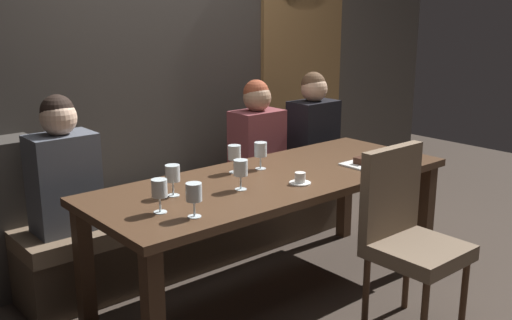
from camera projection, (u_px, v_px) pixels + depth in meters
name	position (u px, v px, depth m)	size (l,w,h in m)	color
ground	(273.00, 293.00, 3.59)	(9.00, 9.00, 0.00)	#382D26
back_wall_tiled	(158.00, 34.00, 4.11)	(6.00, 0.12, 3.00)	#423D38
arched_door	(302.00, 46.00, 4.94)	(0.90, 0.05, 2.55)	olive
dining_table	(274.00, 191.00, 3.43)	(2.20, 0.84, 0.74)	#412B1C
banquette_bench	(205.00, 226.00, 4.05)	(2.50, 0.44, 0.45)	#4A3C2E
chair_near_side	(406.00, 229.00, 3.10)	(0.44, 0.44, 0.98)	#4C3321
diner_redhead	(63.00, 168.00, 3.29)	(0.36, 0.24, 0.78)	#4C515B
diner_bearded	(257.00, 134.00, 4.22)	(0.36, 0.24, 0.74)	brown
diner_far_end	(313.00, 125.00, 4.52)	(0.36, 0.24, 0.76)	black
wine_glass_center_back	(194.00, 194.00, 2.72)	(0.08, 0.08, 0.16)	silver
wine_glass_far_right	(234.00, 153.00, 3.45)	(0.08, 0.08, 0.16)	silver
wine_glass_near_left	(241.00, 169.00, 3.13)	(0.08, 0.08, 0.16)	silver
wine_glass_end_right	(261.00, 150.00, 3.53)	(0.08, 0.08, 0.16)	silver
wine_glass_center_front	(173.00, 175.00, 3.03)	(0.08, 0.08, 0.16)	silver
wine_glass_near_right	(159.00, 189.00, 2.78)	(0.08, 0.08, 0.16)	silver
espresso_cup	(300.00, 179.00, 3.26)	(0.12, 0.12, 0.06)	white
dessert_plate	(360.00, 163.00, 3.63)	(0.19, 0.19, 0.05)	white
fork_on_table	(370.00, 160.00, 3.75)	(0.02, 0.17, 0.01)	silver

